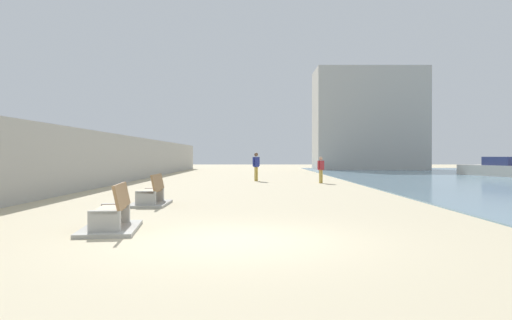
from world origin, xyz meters
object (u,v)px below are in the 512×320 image
object	(u,v)px
person_standing	(319,168)
bench_far	(149,198)
bench_near	(110,219)
boat_far_right	(491,169)
person_walking	(254,164)

from	to	relation	value
person_standing	bench_far	bearing A→B (deg)	-119.45
bench_near	person_standing	xyz separation A→B (m)	(6.68, 17.63, 0.63)
bench_near	boat_far_right	bearing A→B (deg)	52.20
bench_far	person_walking	xyz separation A→B (m)	(3.31, 14.65, 0.79)
person_walking	boat_far_right	world-z (taller)	person_walking
bench_far	boat_far_right	size ratio (longest dim) A/B	0.35
person_walking	bench_near	bearing A→B (deg)	-98.60
bench_near	person_standing	bearing A→B (deg)	69.25
person_standing	boat_far_right	bearing A→B (deg)	33.38
bench_far	person_standing	bearing A→B (deg)	60.55
bench_far	person_standing	xyz separation A→B (m)	(6.98, 12.37, 0.63)
bench_near	boat_far_right	distance (m)	34.25
person_walking	person_standing	size ratio (longest dim) A/B	1.15
person_walking	boat_far_right	distance (m)	19.36
bench_far	person_standing	distance (m)	14.22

